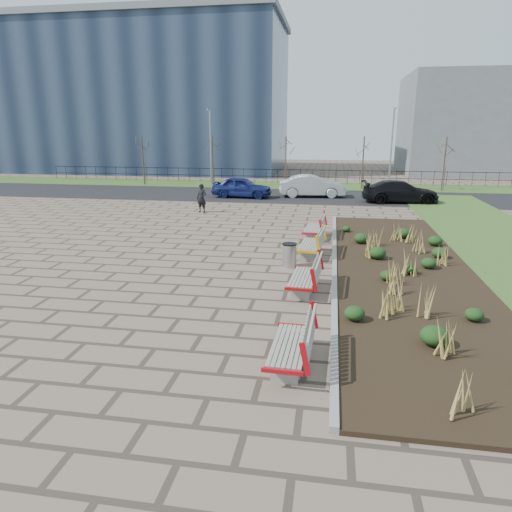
% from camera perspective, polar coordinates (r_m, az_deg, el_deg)
% --- Properties ---
extents(ground, '(120.00, 120.00, 0.00)m').
position_cam_1_polar(ground, '(11.94, -9.59, -7.73)').
color(ground, '#6E5B4C').
rests_on(ground, ground).
extents(planting_bed, '(4.50, 18.00, 0.10)m').
position_cam_1_polar(planting_bed, '(16.22, 18.01, -1.74)').
color(planting_bed, black).
rests_on(planting_bed, ground).
extents(planting_curb, '(0.16, 18.00, 0.15)m').
position_cam_1_polar(planting_curb, '(16.01, 9.76, -1.30)').
color(planting_curb, gray).
rests_on(planting_curb, ground).
extents(grass_verge_far, '(80.00, 5.00, 0.04)m').
position_cam_1_polar(grass_verge_far, '(38.79, 3.91, 8.82)').
color(grass_verge_far, '#33511E').
rests_on(grass_verge_far, ground).
extents(road, '(80.00, 7.00, 0.02)m').
position_cam_1_polar(road, '(32.87, 2.87, 7.55)').
color(road, black).
rests_on(road, ground).
extents(bench_a, '(0.97, 2.13, 1.00)m').
position_cam_1_polar(bench_a, '(9.46, 4.19, -10.76)').
color(bench_a, '#B50C15').
rests_on(bench_a, ground).
extents(bench_b, '(1.03, 2.15, 1.00)m').
position_cam_1_polar(bench_b, '(13.56, 5.95, -2.43)').
color(bench_b, '#A50B0D').
rests_on(bench_b, ground).
extents(bench_c, '(1.08, 2.17, 1.00)m').
position_cam_1_polar(bench_c, '(17.34, 6.79, 1.60)').
color(bench_c, '#E2A90B').
rests_on(bench_c, ground).
extents(bench_d, '(1.03, 2.15, 1.00)m').
position_cam_1_polar(bench_d, '(20.23, 7.22, 3.64)').
color(bench_d, red).
rests_on(bench_d, ground).
extents(litter_bin, '(0.49, 0.49, 0.82)m').
position_cam_1_polar(litter_bin, '(15.93, 4.19, 0.06)').
color(litter_bin, '#B2B2B7').
rests_on(litter_bin, ground).
extents(pedestrian, '(0.67, 0.52, 1.63)m').
position_cam_1_polar(pedestrian, '(26.38, -6.81, 7.18)').
color(pedestrian, black).
rests_on(pedestrian, ground).
extents(car_blue, '(4.18, 1.85, 1.40)m').
position_cam_1_polar(car_blue, '(31.88, -1.76, 8.59)').
color(car_blue, navy).
rests_on(car_blue, road).
extents(car_silver, '(4.70, 2.09, 1.50)m').
position_cam_1_polar(car_silver, '(32.34, 7.03, 8.68)').
color(car_silver, '#A2A6AA').
rests_on(car_silver, road).
extents(car_black, '(4.99, 2.44, 1.40)m').
position_cam_1_polar(car_black, '(31.10, 17.57, 7.69)').
color(car_black, black).
rests_on(car_black, road).
extents(tree_a, '(1.40, 1.40, 4.00)m').
position_cam_1_polar(tree_a, '(40.12, -13.94, 11.53)').
color(tree_a, '#4C3D2D').
rests_on(tree_a, grass_verge_far).
extents(tree_b, '(1.40, 1.40, 4.00)m').
position_cam_1_polar(tree_b, '(38.17, -5.45, 11.72)').
color(tree_b, '#4C3D2D').
rests_on(tree_b, grass_verge_far).
extents(tree_c, '(1.40, 1.40, 4.00)m').
position_cam_1_polar(tree_c, '(37.10, 3.74, 11.64)').
color(tree_c, '#4C3D2D').
rests_on(tree_c, grass_verge_far).
extents(tree_d, '(1.40, 1.40, 4.00)m').
position_cam_1_polar(tree_d, '(36.99, 13.20, 11.25)').
color(tree_d, '#4C3D2D').
rests_on(tree_d, grass_verge_far).
extents(tree_e, '(1.40, 1.40, 4.00)m').
position_cam_1_polar(tree_e, '(37.84, 22.45, 10.58)').
color(tree_e, '#4C3D2D').
rests_on(tree_e, grass_verge_far).
extents(lamp_west, '(0.24, 0.60, 6.00)m').
position_cam_1_polar(lamp_west, '(37.63, -5.69, 13.18)').
color(lamp_west, gray).
rests_on(lamp_west, grass_verge_far).
extents(lamp_east, '(0.24, 0.60, 6.00)m').
position_cam_1_polar(lamp_east, '(36.61, 16.55, 12.55)').
color(lamp_east, gray).
rests_on(lamp_east, grass_verge_far).
extents(railing_fence, '(44.00, 0.10, 1.20)m').
position_cam_1_polar(railing_fence, '(40.20, 4.14, 9.95)').
color(railing_fence, black).
rests_on(railing_fence, grass_verge_far).
extents(building_glass, '(40.00, 14.00, 15.00)m').
position_cam_1_polar(building_glass, '(56.58, -18.54, 17.86)').
color(building_glass, '#192338').
rests_on(building_glass, ground).
extents(building_grey, '(18.00, 12.00, 10.00)m').
position_cam_1_polar(building_grey, '(54.80, 27.65, 14.38)').
color(building_grey, slate).
rests_on(building_grey, ground).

